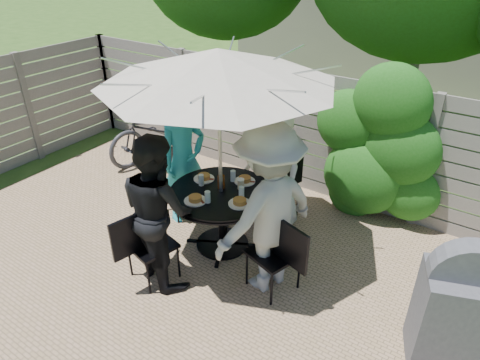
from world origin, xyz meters
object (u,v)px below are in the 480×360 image
Objects in this scene: chair_front at (153,258)px; glass_front at (208,197)px; glass_right at (241,192)px; coffee_cup at (241,184)px; person_back at (274,161)px; person_left at (184,160)px; person_right at (268,210)px; patio_table at (221,208)px; plate_back at (245,180)px; syrup_jug at (221,182)px; chair_left at (181,194)px; plate_front at (195,199)px; chair_right at (274,268)px; bicycle at (159,129)px; bbq_grill at (457,312)px; plate_left at (204,177)px; glass_back at (233,176)px; umbrella at (218,66)px; chair_back at (279,202)px; person_front at (158,210)px; glass_left at (201,180)px; plate_right at (240,202)px.

glass_front is (0.31, 0.64, 0.59)m from chair_front.
glass_right reaches higher than coffee_cup.
person_left is (-1.04, -0.54, -0.06)m from person_back.
patio_table is at bearing -90.00° from person_right.
plate_back reaches higher than patio_table.
syrup_jug is (-0.32, 0.05, 0.01)m from glass_right.
syrup_jug is 0.23m from coffee_cup.
patio_table is 1.00m from chair_left.
person_right is 0.92m from plate_front.
chair_left is at bearing -139.33° from person_back.
chair_right is 3.77m from bicycle.
bbq_grill is at bearing -160.46° from chair_right.
person_back is at bearing 77.78° from glass_front.
bbq_grill is (2.67, 0.06, -0.27)m from glass_front.
plate_left is at bearing 117.28° from plate_front.
plate_back is 1.86× the size of glass_back.
chair_front is 1.37m from glass_back.
coffee_cup is 0.09× the size of bbq_grill.
bicycle is at bearing 142.12° from plate_front.
glass_front is at bearing -85.72° from patio_table.
umbrella is 2.38× the size of bbq_grill.
chair_back is 0.50× the size of person_front.
chair_back is at bearing 44.61° from chair_left.
chair_left is at bearing 162.29° from plate_left.
plate_left is 0.19× the size of bbq_grill.
person_front is at bearing -107.72° from umbrella.
plate_left is 1.86× the size of glass_left.
person_back reaches higher than glass_right.
chair_left is 6.88× the size of glass_left.
bicycle reaches higher than glass_right.
chair_back is 1.90m from person_front.
plate_back is at bearing 20.08° from chair_left.
chair_back is at bearing 72.29° from plate_back.
patio_table is 2.70m from bbq_grill.
plate_right is 1.63× the size of syrup_jug.
coffee_cup is 2.89m from bicycle.
person_left reaches higher than glass_left.
plate_right is 0.63m from glass_left.
glass_right is (0.62, -0.09, 0.05)m from plate_left.
glass_left is 0.10× the size of bbq_grill.
chair_left is 0.61m from person_left.
glass_back is 0.40m from glass_left.
person_left is at bearing 175.59° from coffee_cup.
chair_right is 1.43m from plate_left.
person_back is 0.91m from plate_right.
syrup_jug is at bearing 122.47° from patio_table.
chair_front is at bearing -107.65° from patio_table.
syrup_jug is 1.33× the size of coffee_cup.
plate_right is 2.36m from bbq_grill.
chair_left is at bearing 141.85° from plate_front.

